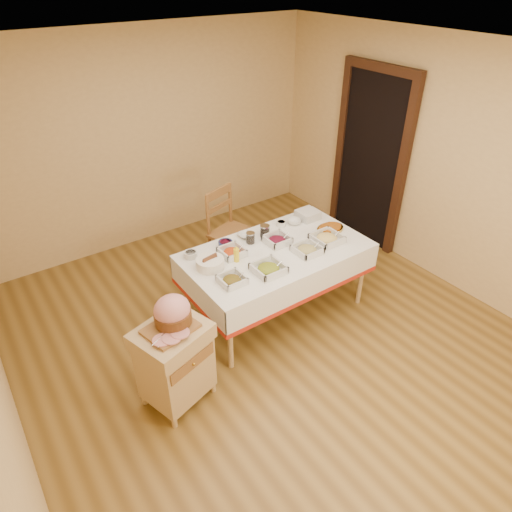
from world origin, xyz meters
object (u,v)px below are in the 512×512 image
(preserve_jar_left, at_px, (250,238))
(mustard_bottle, at_px, (236,254))
(dining_chair, at_px, (230,231))
(bread_basket, at_px, (210,263))
(plate_stack, at_px, (308,215))
(preserve_jar_right, at_px, (265,232))
(butcher_cart, at_px, (175,361))
(brass_platter, at_px, (330,228))
(dining_table, at_px, (276,263))
(ham_on_board, at_px, (172,314))

(preserve_jar_left, height_order, mustard_bottle, mustard_bottle)
(dining_chair, bearing_deg, bread_basket, -131.60)
(dining_chair, xyz_separation_m, plate_stack, (0.64, -0.60, 0.28))
(dining_chair, distance_m, preserve_jar_right, 0.71)
(preserve_jar_left, height_order, plate_stack, preserve_jar_left)
(butcher_cart, bearing_deg, bread_basket, 39.74)
(brass_platter, bearing_deg, preserve_jar_right, 156.03)
(mustard_bottle, relative_size, bread_basket, 0.65)
(dining_table, xyz_separation_m, brass_platter, (0.70, -0.01, 0.18))
(preserve_jar_left, relative_size, plate_stack, 0.54)
(dining_chair, relative_size, bread_basket, 3.89)
(butcher_cart, distance_m, bread_basket, 0.96)
(butcher_cart, bearing_deg, mustard_bottle, 28.95)
(dining_table, bearing_deg, preserve_jar_right, 78.27)
(ham_on_board, height_order, brass_platter, ham_on_board)
(preserve_jar_right, bearing_deg, bread_basket, -167.34)
(dining_table, xyz_separation_m, ham_on_board, (-1.33, -0.43, 0.29))
(preserve_jar_right, xyz_separation_m, plate_stack, (0.62, 0.04, -0.01))
(preserve_jar_right, height_order, plate_stack, preserve_jar_right)
(bread_basket, bearing_deg, preserve_jar_left, 15.25)
(butcher_cart, height_order, preserve_jar_right, preserve_jar_right)
(brass_platter, bearing_deg, dining_chair, 125.60)
(bread_basket, bearing_deg, dining_table, -8.91)
(plate_stack, distance_m, brass_platter, 0.33)
(preserve_jar_right, height_order, brass_platter, preserve_jar_right)
(mustard_bottle, bearing_deg, brass_platter, -3.61)
(dining_chair, height_order, preserve_jar_right, dining_chair)
(dining_chair, xyz_separation_m, brass_platter, (0.67, -0.93, 0.25))
(dining_chair, xyz_separation_m, ham_on_board, (-1.36, -1.35, 0.36))
(preserve_jar_right, bearing_deg, brass_platter, -23.97)
(dining_table, relative_size, preserve_jar_right, 13.99)
(dining_table, height_order, ham_on_board, ham_on_board)
(ham_on_board, height_order, preserve_jar_left, ham_on_board)
(dining_chair, height_order, preserve_jar_left, dining_chair)
(mustard_bottle, relative_size, plate_stack, 0.79)
(bread_basket, bearing_deg, mustard_bottle, -10.49)
(plate_stack, bearing_deg, butcher_cart, -159.10)
(dining_chair, height_order, ham_on_board, ham_on_board)
(butcher_cart, relative_size, mustard_bottle, 4.57)
(dining_table, bearing_deg, preserve_jar_left, 117.26)
(ham_on_board, distance_m, preserve_jar_right, 1.56)
(butcher_cart, relative_size, preserve_jar_left, 6.71)
(dining_table, bearing_deg, plate_stack, 25.40)
(ham_on_board, relative_size, brass_platter, 1.30)
(dining_table, relative_size, ham_on_board, 4.47)
(plate_stack, bearing_deg, bread_basket, -171.16)
(mustard_bottle, xyz_separation_m, brass_platter, (1.13, -0.07, -0.06))
(butcher_cart, xyz_separation_m, preserve_jar_right, (1.43, 0.74, 0.38))
(preserve_jar_left, relative_size, mustard_bottle, 0.68)
(dining_chair, bearing_deg, preserve_jar_left, -104.20)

